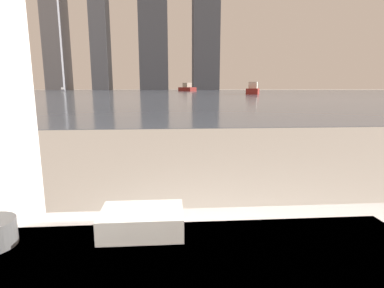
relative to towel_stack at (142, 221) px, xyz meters
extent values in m
cube|color=white|center=(0.00, 0.00, -0.02)|extent=(0.28, 0.18, 0.04)
cube|color=white|center=(0.00, 0.00, 0.02)|extent=(0.28, 0.18, 0.04)
cube|color=slate|center=(0.18, 61.11, -0.52)|extent=(180.00, 110.00, 0.01)
cube|color=#4C4C51|center=(-27.61, 80.21, -0.29)|extent=(1.73, 2.75, 0.45)
cube|color=silver|center=(-27.61, 80.21, 0.20)|extent=(0.94, 1.14, 0.52)
cube|color=maroon|center=(4.75, 78.60, -0.01)|extent=(4.59, 5.98, 1.01)
cube|color=#B2A893|center=(4.75, 78.60, 1.07)|extent=(2.32, 2.59, 1.15)
cube|color=maroon|center=(12.12, 42.05, -0.11)|extent=(3.07, 4.93, 0.82)
cube|color=silver|center=(12.12, 42.05, 0.77)|extent=(1.68, 2.04, 0.93)
cube|color=#4C515B|center=(-5.51, 117.11, 27.30)|extent=(10.49, 9.24, 55.65)
cube|color=#4C515B|center=(14.06, 117.11, 31.99)|extent=(9.75, 9.42, 65.02)
camera|label=1|loc=(0.10, -0.96, 0.45)|focal=28.00mm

